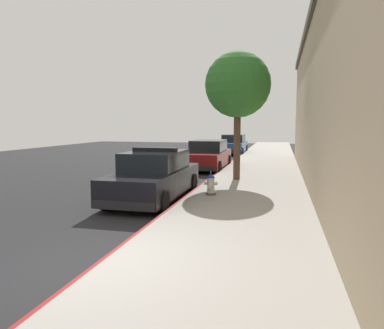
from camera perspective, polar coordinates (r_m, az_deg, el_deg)
name	(u,v)px	position (r m, az deg, el deg)	size (l,w,h in m)	color
ground_plane	(126,179)	(17.09, -10.39, -2.23)	(34.21, 60.00, 0.20)	#232326
sidewalk_pavement	(257,180)	(15.60, 10.15, -2.38)	(3.79, 60.00, 0.16)	#9E9991
curb_painted_edge	(212,178)	(15.84, 3.15, -2.16)	(0.08, 60.00, 0.16)	maroon
police_cruiser	(155,177)	(11.81, -5.92, -1.90)	(1.94, 4.84, 1.68)	black
parked_car_silver_ahead	(208,155)	(19.59, 2.58, 1.45)	(1.94, 4.84, 1.56)	maroon
parked_car_dark_far	(233,145)	(29.67, 6.55, 3.13)	(1.94, 4.84, 1.56)	navy
fire_hydrant	(211,184)	(11.73, 2.97, -3.09)	(0.44, 0.40, 0.76)	#4C4C51
street_tree	(238,85)	(15.05, 7.21, 12.26)	(2.65, 2.65, 5.18)	brown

